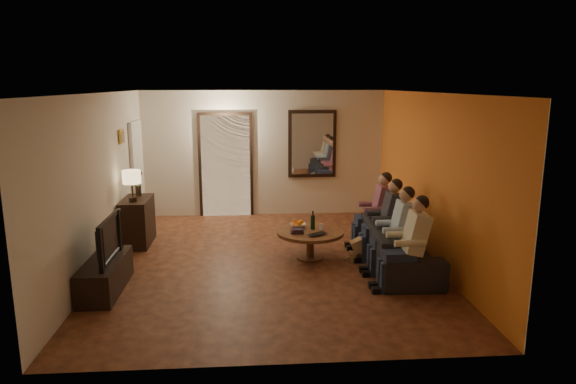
{
  "coord_description": "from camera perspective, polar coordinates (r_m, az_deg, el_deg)",
  "views": [
    {
      "loc": [
        -0.28,
        -7.62,
        2.74
      ],
      "look_at": [
        0.3,
        0.3,
        1.05
      ],
      "focal_mm": 32.0,
      "sensor_mm": 36.0,
      "label": 1
    }
  ],
  "objects": [
    {
      "name": "right_wall",
      "position": [
        8.24,
        15.61,
        1.5
      ],
      "size": [
        0.02,
        6.0,
        2.6
      ],
      "primitive_type": "cube",
      "color": "beige",
      "rests_on": "floor"
    },
    {
      "name": "dog",
      "position": [
        8.15,
        8.63,
        -5.69
      ],
      "size": [
        0.57,
        0.25,
        0.56
      ],
      "primitive_type": null,
      "rotation": [
        0.0,
        0.0,
        -0.02
      ],
      "color": "#9B7A47",
      "rests_on": "floor"
    },
    {
      "name": "fridge_glimpse",
      "position": [
        10.77,
        -5.57,
        2.11
      ],
      "size": [
        0.45,
        0.03,
        1.7
      ],
      "primitive_type": "cube",
      "color": "silver",
      "rests_on": "floor"
    },
    {
      "name": "back_wall",
      "position": [
        10.72,
        -2.66,
        4.28
      ],
      "size": [
        5.0,
        0.02,
        2.6
      ],
      "primitive_type": "cube",
      "color": "beige",
      "rests_on": "floor"
    },
    {
      "name": "flower_vase",
      "position": [
        9.31,
        -16.34,
        0.89
      ],
      "size": [
        0.14,
        0.14,
        0.44
      ],
      "primitive_type": null,
      "color": "#A91223",
      "rests_on": "dresser"
    },
    {
      "name": "door_trim",
      "position": [
        10.74,
        -6.92,
        2.86
      ],
      "size": [
        1.12,
        0.04,
        2.22
      ],
      "primitive_type": "cube",
      "color": "black",
      "rests_on": "floor"
    },
    {
      "name": "art_canvas",
      "position": [
        9.22,
        -17.9,
        5.9
      ],
      "size": [
        0.01,
        0.22,
        0.18
      ],
      "primitive_type": "cube",
      "color": "brown",
      "rests_on": "left_wall"
    },
    {
      "name": "dresser",
      "position": [
        9.23,
        -16.39,
        -3.16
      ],
      "size": [
        0.45,
        0.9,
        0.8
      ],
      "primitive_type": "cube",
      "color": "black",
      "rests_on": "floor"
    },
    {
      "name": "orange_accent",
      "position": [
        8.23,
        15.55,
        1.5
      ],
      "size": [
        0.01,
        6.0,
        2.6
      ],
      "primitive_type": "cube",
      "color": "orange",
      "rests_on": "right_wall"
    },
    {
      "name": "person_a",
      "position": [
        7.05,
        13.48,
        -5.98
      ],
      "size": [
        0.6,
        0.4,
        1.2
      ],
      "primitive_type": null,
      "color": "tan",
      "rests_on": "sofa"
    },
    {
      "name": "table_lamp",
      "position": [
        8.88,
        -16.93,
        0.66
      ],
      "size": [
        0.3,
        0.3,
        0.54
      ],
      "primitive_type": null,
      "color": "beige",
      "rests_on": "dresser"
    },
    {
      "name": "coffee_table",
      "position": [
        8.2,
        2.49,
        -5.86
      ],
      "size": [
        1.35,
        1.35,
        0.45
      ],
      "primitive_type": "cylinder",
      "rotation": [
        0.0,
        0.0,
        0.34
      ],
      "color": "#5B311B",
      "rests_on": "floor"
    },
    {
      "name": "person_b",
      "position": [
        7.6,
        12.12,
        -4.61
      ],
      "size": [
        0.6,
        0.4,
        1.2
      ],
      "primitive_type": null,
      "color": "tan",
      "rests_on": "sofa"
    },
    {
      "name": "tv_stand",
      "position": [
        7.38,
        -19.64,
        -8.72
      ],
      "size": [
        0.45,
        1.29,
        0.43
      ],
      "primitive_type": "cube",
      "color": "black",
      "rests_on": "floor"
    },
    {
      "name": "white_door",
      "position": [
        10.3,
        -16.35,
        1.91
      ],
      "size": [
        0.06,
        0.85,
        2.04
      ],
      "primitive_type": "cube",
      "color": "white",
      "rests_on": "floor"
    },
    {
      "name": "wine_bottle",
      "position": [
        8.19,
        2.78,
        -3.1
      ],
      "size": [
        0.07,
        0.07,
        0.31
      ],
      "primitive_type": null,
      "color": "black",
      "rests_on": "coffee_table"
    },
    {
      "name": "person_d",
      "position": [
        8.72,
        9.94,
        -2.38
      ],
      "size": [
        0.6,
        0.4,
        1.2
      ],
      "primitive_type": null,
      "color": "tan",
      "rests_on": "sofa"
    },
    {
      "name": "book_stack",
      "position": [
        8.01,
        1.02,
        -4.35
      ],
      "size": [
        0.2,
        0.15,
        0.07
      ],
      "primitive_type": null,
      "color": "black",
      "rests_on": "coffee_table"
    },
    {
      "name": "tv",
      "position": [
        7.22,
        -19.92,
        -4.93
      ],
      "size": [
        1.02,
        0.13,
        0.59
      ],
      "primitive_type": "imported",
      "rotation": [
        0.0,
        0.0,
        1.57
      ],
      "color": "black",
      "rests_on": "tv_stand"
    },
    {
      "name": "oranges",
      "position": [
        8.3,
        1.09,
        -3.29
      ],
      "size": [
        0.2,
        0.2,
        0.08
      ],
      "primitive_type": null,
      "color": "orange",
      "rests_on": "bowl"
    },
    {
      "name": "front_wall",
      "position": [
        4.85,
        -0.69,
        -5.25
      ],
      "size": [
        5.0,
        0.02,
        2.6
      ],
      "primitive_type": "cube",
      "color": "beige",
      "rests_on": "floor"
    },
    {
      "name": "bowl",
      "position": [
        8.32,
        1.09,
        -3.74
      ],
      "size": [
        0.26,
        0.26,
        0.06
      ],
      "primitive_type": "imported",
      "color": "white",
      "rests_on": "coffee_table"
    },
    {
      "name": "sofa",
      "position": [
        7.98,
        12.13,
        -5.9
      ],
      "size": [
        2.24,
        0.97,
        0.64
      ],
      "primitive_type": "imported",
      "rotation": [
        0.0,
        0.0,
        1.52
      ],
      "color": "black",
      "rests_on": "floor"
    },
    {
      "name": "left_wall",
      "position": [
        8.07,
        -20.09,
        0.99
      ],
      "size": [
        0.02,
        6.0,
        2.6
      ],
      "primitive_type": "cube",
      "color": "beige",
      "rests_on": "floor"
    },
    {
      "name": "person_c",
      "position": [
        8.16,
        10.96,
        -3.42
      ],
      "size": [
        0.6,
        0.4,
        1.2
      ],
      "primitive_type": null,
      "color": "tan",
      "rests_on": "sofa"
    },
    {
      "name": "laptop",
      "position": [
        7.88,
        3.46,
        -4.81
      ],
      "size": [
        0.39,
        0.36,
        0.03
      ],
      "primitive_type": "imported",
      "rotation": [
        0.0,
        0.0,
        0.62
      ],
      "color": "black",
      "rests_on": "coffee_table"
    },
    {
      "name": "wine_glass",
      "position": [
        8.19,
        3.72,
        -3.88
      ],
      "size": [
        0.06,
        0.06,
        0.1
      ],
      "primitive_type": "cylinder",
      "color": "silver",
      "rests_on": "coffee_table"
    },
    {
      "name": "floor",
      "position": [
        8.1,
        -1.98,
        -7.76
      ],
      "size": [
        5.0,
        6.0,
        0.01
      ],
      "primitive_type": "cube",
      "color": "#3A180F",
      "rests_on": "ground"
    },
    {
      "name": "kitchen_doorway",
      "position": [
        10.75,
        -6.92,
        2.87
      ],
      "size": [
        1.0,
        0.06,
        2.1
      ],
      "primitive_type": "cube",
      "color": "#FFE0A5",
      "rests_on": "floor"
    },
    {
      "name": "framed_art",
      "position": [
        9.23,
        -18.0,
        5.89
      ],
      "size": [
        0.03,
        0.28,
        0.24
      ],
      "primitive_type": "cube",
      "color": "#B28C33",
      "rests_on": "left_wall"
    },
    {
      "name": "mirror_glass",
      "position": [
        10.7,
        2.72,
        5.34
      ],
      "size": [
        0.86,
        0.02,
        1.26
      ],
      "primitive_type": "cube",
      "color": "white",
      "rests_on": "back_wall"
    },
    {
      "name": "ceiling",
      "position": [
        7.63,
        -2.12,
        10.96
      ],
      "size": [
        5.0,
        6.0,
        0.01
      ],
      "primitive_type": "cube",
      "color": "white",
      "rests_on": "back_wall"
    },
    {
      "name": "mirror_frame",
      "position": [
        10.73,
        2.7,
        5.36
      ],
      "size": [
        1.0,
        0.05,
        1.4
      ],
      "primitive_type": "cube",
      "color": "black",
      "rests_on": "back_wall"
    }
  ]
}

